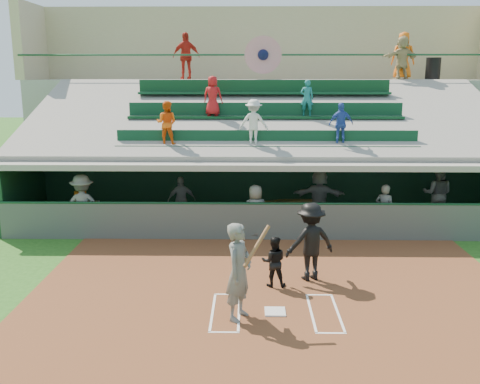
{
  "coord_description": "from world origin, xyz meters",
  "views": [
    {
      "loc": [
        -0.55,
        -10.3,
        4.87
      ],
      "look_at": [
        -0.79,
        3.5,
        1.8
      ],
      "focal_mm": 40.0,
      "sensor_mm": 36.0,
      "label": 1
    }
  ],
  "objects_px": {
    "catcher": "(274,261)",
    "trash_bin": "(433,69)",
    "home_plate": "(275,312)",
    "water_cooler": "(81,197)",
    "batter_at_plate": "(239,271)",
    "white_table": "(83,214)"
  },
  "relations": [
    {
      "from": "catcher",
      "to": "trash_bin",
      "type": "relative_size",
      "value": 1.29
    },
    {
      "from": "home_plate",
      "to": "catcher",
      "type": "xyz_separation_m",
      "value": [
        0.03,
        1.42,
        0.58
      ]
    },
    {
      "from": "home_plate",
      "to": "water_cooler",
      "type": "relative_size",
      "value": 1.13
    },
    {
      "from": "home_plate",
      "to": "batter_at_plate",
      "type": "height_order",
      "value": "batter_at_plate"
    },
    {
      "from": "batter_at_plate",
      "to": "white_table",
      "type": "relative_size",
      "value": 2.26
    },
    {
      "from": "batter_at_plate",
      "to": "trash_bin",
      "type": "relative_size",
      "value": 2.15
    },
    {
      "from": "catcher",
      "to": "water_cooler",
      "type": "distance_m",
      "value": 7.7
    },
    {
      "from": "home_plate",
      "to": "trash_bin",
      "type": "relative_size",
      "value": 0.47
    },
    {
      "from": "white_table",
      "to": "water_cooler",
      "type": "height_order",
      "value": "water_cooler"
    },
    {
      "from": "white_table",
      "to": "home_plate",
      "type": "bearing_deg",
      "value": -37.96
    },
    {
      "from": "catcher",
      "to": "home_plate",
      "type": "bearing_deg",
      "value": 90.0
    },
    {
      "from": "home_plate",
      "to": "water_cooler",
      "type": "height_order",
      "value": "water_cooler"
    },
    {
      "from": "trash_bin",
      "to": "white_table",
      "type": "bearing_deg",
      "value": -152.19
    },
    {
      "from": "catcher",
      "to": "trash_bin",
      "type": "xyz_separation_m",
      "value": [
        7.28,
        11.83,
        4.45
      ]
    },
    {
      "from": "batter_at_plate",
      "to": "water_cooler",
      "type": "distance_m",
      "value": 8.35
    },
    {
      "from": "batter_at_plate",
      "to": "catcher",
      "type": "distance_m",
      "value": 1.9
    },
    {
      "from": "batter_at_plate",
      "to": "trash_bin",
      "type": "xyz_separation_m",
      "value": [
        8.05,
        13.52,
        4.04
      ]
    },
    {
      "from": "batter_at_plate",
      "to": "white_table",
      "type": "distance_m",
      "value": 8.37
    },
    {
      "from": "home_plate",
      "to": "white_table",
      "type": "xyz_separation_m",
      "value": [
        -5.9,
        6.29,
        0.39
      ]
    },
    {
      "from": "home_plate",
      "to": "water_cooler",
      "type": "bearing_deg",
      "value": 133.52
    },
    {
      "from": "batter_at_plate",
      "to": "white_table",
      "type": "bearing_deg",
      "value": 128.2
    },
    {
      "from": "home_plate",
      "to": "catcher",
      "type": "height_order",
      "value": "catcher"
    }
  ]
}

